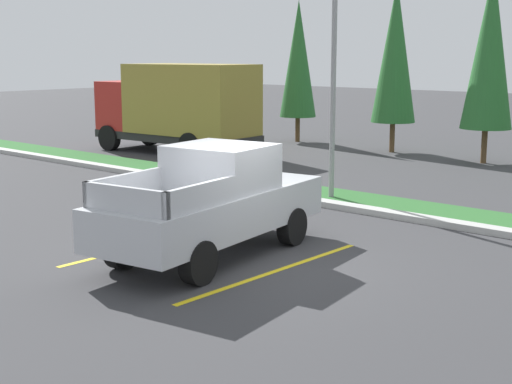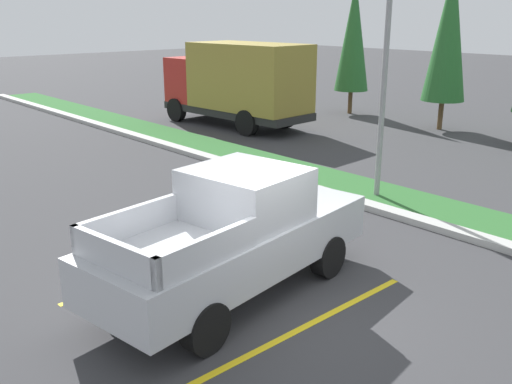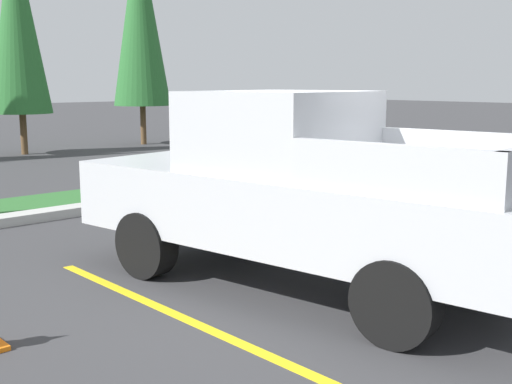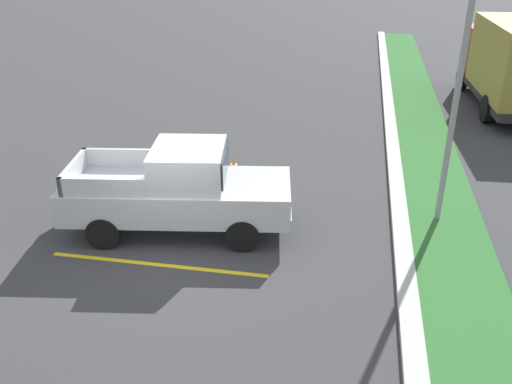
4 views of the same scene
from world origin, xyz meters
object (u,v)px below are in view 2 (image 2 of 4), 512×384
Objects in this scene: street_light at (382,51)px; traffic_cone at (160,219)px; cypress_tree_left_inner at (449,32)px; pickup_truck_main at (236,234)px; cypress_tree_leftmost at (353,36)px; cargo_truck_distant at (238,82)px.

street_light is 10.40× the size of traffic_cone.
cypress_tree_left_inner reaches higher than street_light.
cypress_tree_left_inner is (-3.71, 9.38, 0.18)m from street_light.
cypress_tree_left_inner is at bearing 98.06° from traffic_cone.
pickup_truck_main is 0.87× the size of street_light.
cypress_tree_leftmost is at bearing 123.29° from pickup_truck_main.
cargo_truck_distant is at bearing -136.62° from cypress_tree_left_inner.
street_light reaches higher than cypress_tree_leftmost.
pickup_truck_main is 14.83m from cargo_truck_distant.
street_light is 12.99m from cypress_tree_leftmost.
traffic_cone is at bearing 170.07° from pickup_truck_main.
cypress_tree_leftmost is 10.05× the size of traffic_cone.
cypress_tree_leftmost is (-10.22, 15.57, 2.51)m from pickup_truck_main.
street_light is (9.72, -3.70, 1.81)m from cargo_truck_distant.
traffic_cone is (-1.63, -5.30, -3.37)m from street_light.
street_light is at bearing 72.90° from traffic_cone.
cypress_tree_leftmost is (1.09, 6.01, 1.70)m from cargo_truck_distant.
cargo_truck_distant is 8.51m from cypress_tree_left_inner.
cypress_tree_leftmost reaches higher than pickup_truck_main.
cargo_truck_distant is (-11.31, 9.56, 0.81)m from pickup_truck_main.
street_light is (-1.58, 5.86, 2.62)m from pickup_truck_main.
cypress_tree_leftmost is at bearing 79.76° from cargo_truck_distant.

